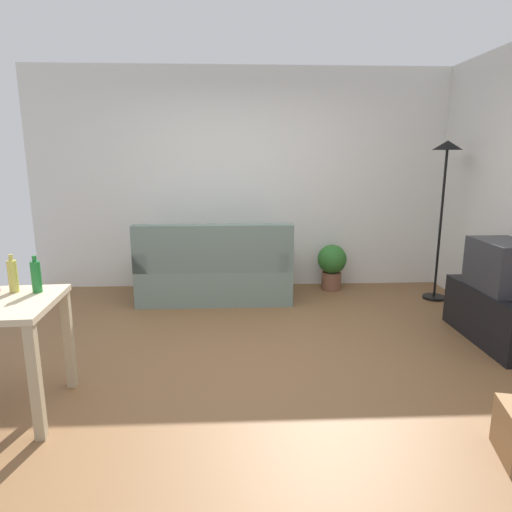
# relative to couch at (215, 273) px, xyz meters

# --- Properties ---
(ground_plane) EXTENTS (5.20, 4.40, 0.02)m
(ground_plane) POSITION_rel_couch_xyz_m (0.33, -1.59, -0.32)
(ground_plane) COLOR brown
(wall_rear) EXTENTS (5.20, 0.10, 2.70)m
(wall_rear) POSITION_rel_couch_xyz_m (0.33, 0.61, 1.04)
(wall_rear) COLOR silver
(wall_rear) RESTS_ON ground_plane
(couch) EXTENTS (1.74, 0.84, 0.92)m
(couch) POSITION_rel_couch_xyz_m (0.00, 0.00, 0.00)
(couch) COLOR slate
(couch) RESTS_ON ground_plane
(tv_stand) EXTENTS (0.44, 1.10, 0.48)m
(tv_stand) POSITION_rel_couch_xyz_m (2.58, -1.36, -0.07)
(tv_stand) COLOR black
(tv_stand) RESTS_ON ground_plane
(tv) EXTENTS (0.41, 0.60, 0.44)m
(tv) POSITION_rel_couch_xyz_m (2.58, -1.36, 0.39)
(tv) COLOR #2D2D33
(tv) RESTS_ON tv_stand
(torchiere_lamp) EXTENTS (0.32, 0.32, 1.81)m
(torchiere_lamp) POSITION_rel_couch_xyz_m (2.58, -0.12, 1.11)
(torchiere_lamp) COLOR black
(torchiere_lamp) RESTS_ON ground_plane
(potted_plant) EXTENTS (0.36, 0.36, 0.57)m
(potted_plant) POSITION_rel_couch_xyz_m (1.44, 0.31, 0.02)
(potted_plant) COLOR brown
(potted_plant) RESTS_ON ground_plane
(bottle_squat) EXTENTS (0.06, 0.06, 0.25)m
(bottle_squat) POSITION_rel_couch_xyz_m (-1.22, -2.15, 0.56)
(bottle_squat) COLOR #BCB24C
(bottle_squat) RESTS_ON desk
(bottle_green) EXTENTS (0.06, 0.06, 0.25)m
(bottle_green) POSITION_rel_couch_xyz_m (-1.06, -2.16, 0.56)
(bottle_green) COLOR #1E722D
(bottle_green) RESTS_ON desk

